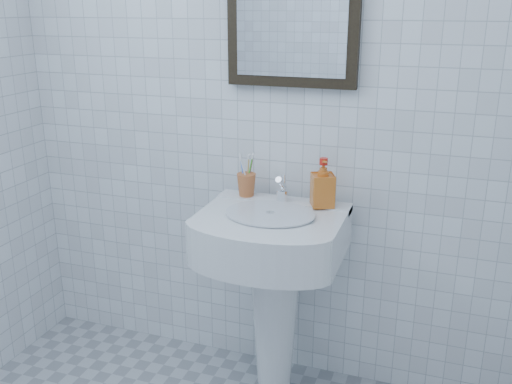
% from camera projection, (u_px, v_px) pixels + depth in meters
% --- Properties ---
extents(wall_back, '(2.20, 0.02, 2.50)m').
position_uv_depth(wall_back, '(270.00, 82.00, 2.21)').
color(wall_back, silver).
rests_on(wall_back, ground).
extents(washbasin, '(0.53, 0.39, 0.82)m').
position_uv_depth(washbasin, '(274.00, 273.00, 2.21)').
color(washbasin, white).
rests_on(washbasin, ground).
extents(faucet, '(0.05, 0.10, 0.11)m').
position_uv_depth(faucet, '(282.00, 191.00, 2.20)').
color(faucet, silver).
rests_on(faucet, washbasin).
extents(toothbrush_cup, '(0.09, 0.09, 0.09)m').
position_uv_depth(toothbrush_cup, '(246.00, 185.00, 2.27)').
color(toothbrush_cup, '#B95E2F').
rests_on(toothbrush_cup, washbasin).
extents(soap_dispenser, '(0.11, 0.11, 0.18)m').
position_uv_depth(soap_dispenser, '(323.00, 183.00, 2.14)').
color(soap_dispenser, '#CD5014').
rests_on(soap_dispenser, washbasin).
extents(wall_mirror, '(0.50, 0.04, 0.62)m').
position_uv_depth(wall_mirror, '(293.00, 1.00, 2.07)').
color(wall_mirror, black).
rests_on(wall_mirror, wall_back).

